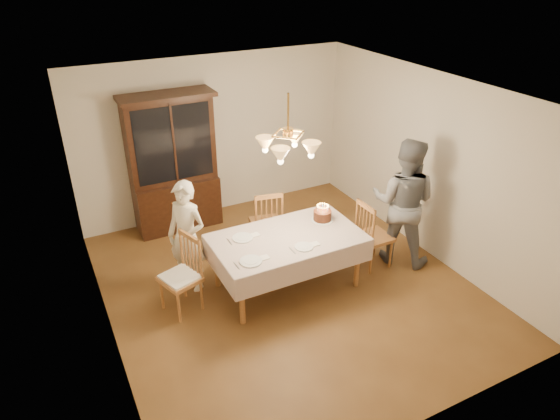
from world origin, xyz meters
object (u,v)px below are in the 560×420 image
elderly_woman (187,237)px  birthday_cake (322,216)px  dining_table (287,242)px  chair_far_side (266,224)px  china_hutch (173,166)px

elderly_woman → birthday_cake: (1.75, -0.42, 0.07)m
dining_table → chair_far_side: bearing=80.9°
china_hutch → birthday_cake: (1.41, -2.09, -0.21)m
dining_table → birthday_cake: (0.62, 0.17, 0.15)m
chair_far_side → elderly_woman: 1.36m
chair_far_side → elderly_woman: (-1.28, -0.34, 0.31)m
chair_far_side → birthday_cake: bearing=-58.1°
china_hutch → elderly_woman: china_hutch is taller
dining_table → china_hutch: size_ratio=0.88×
china_hutch → birthday_cake: size_ratio=7.20×
elderly_woman → dining_table: bearing=25.9°
chair_far_side → birthday_cake: (0.47, -0.76, 0.39)m
china_hutch → elderly_woman: size_ratio=1.43×
dining_table → elderly_woman: bearing=152.8°
chair_far_side → elderly_woman: elderly_woman is taller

